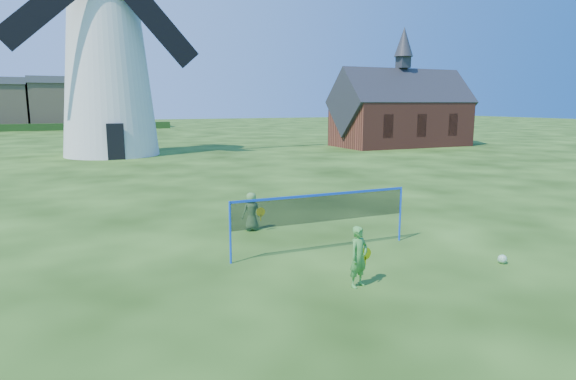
% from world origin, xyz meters
% --- Properties ---
extents(ground, '(220.00, 220.00, 0.00)m').
position_xyz_m(ground, '(0.00, 0.00, 0.00)').
color(ground, black).
rests_on(ground, ground).
extents(windmill, '(13.71, 6.83, 20.03)m').
position_xyz_m(windmill, '(-2.40, 27.17, 7.18)').
color(windmill, silver).
rests_on(windmill, ground).
extents(chapel, '(12.40, 6.01, 10.49)m').
position_xyz_m(chapel, '(22.36, 25.18, 2.95)').
color(chapel, brown).
rests_on(chapel, ground).
extents(badminton_net, '(5.05, 0.05, 1.55)m').
position_xyz_m(badminton_net, '(0.69, -0.59, 1.14)').
color(badminton_net, blue).
rests_on(badminton_net, ground).
extents(player_girl, '(0.70, 0.45, 1.32)m').
position_xyz_m(player_girl, '(0.22, -3.16, 0.66)').
color(player_girl, green).
rests_on(player_girl, ground).
extents(player_boy, '(0.67, 0.45, 1.18)m').
position_xyz_m(player_boy, '(-0.28, 2.18, 0.59)').
color(player_boy, '#538841').
rests_on(player_boy, ground).
extents(play_ball, '(0.22, 0.22, 0.22)m').
position_xyz_m(play_ball, '(4.25, -3.29, 0.11)').
color(play_ball, green).
rests_on(play_ball, ground).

